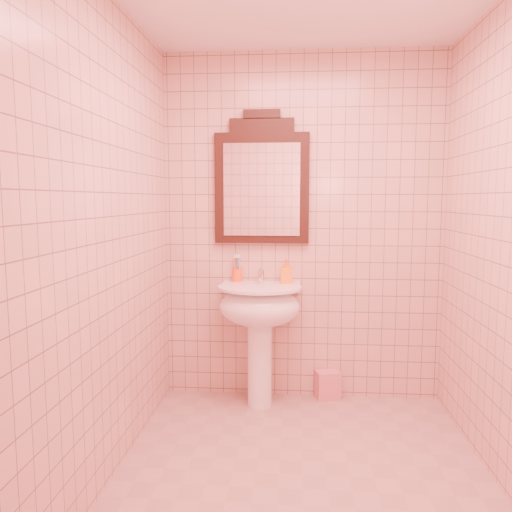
# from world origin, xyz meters

# --- Properties ---
(floor) EXTENTS (2.20, 2.20, 0.00)m
(floor) POSITION_xyz_m (0.00, 0.00, 0.00)
(floor) COLOR tan
(floor) RESTS_ON ground
(back_wall) EXTENTS (2.00, 0.02, 2.50)m
(back_wall) POSITION_xyz_m (0.00, 1.10, 1.25)
(back_wall) COLOR #CBA08D
(back_wall) RESTS_ON floor
(pedestal_sink) EXTENTS (0.58, 0.58, 0.86)m
(pedestal_sink) POSITION_xyz_m (-0.29, 0.87, 0.66)
(pedestal_sink) COLOR white
(pedestal_sink) RESTS_ON floor
(faucet) EXTENTS (0.04, 0.16, 0.11)m
(faucet) POSITION_xyz_m (-0.29, 1.01, 0.92)
(faucet) COLOR white
(faucet) RESTS_ON pedestal_sink
(mirror) EXTENTS (0.68, 0.06, 0.94)m
(mirror) POSITION_xyz_m (-0.29, 1.07, 1.58)
(mirror) COLOR black
(mirror) RESTS_ON back_wall
(toothbrush_cup) EXTENTS (0.08, 0.08, 0.18)m
(toothbrush_cup) POSITION_xyz_m (-0.47, 1.05, 0.91)
(toothbrush_cup) COLOR #FF5315
(toothbrush_cup) RESTS_ON pedestal_sink
(soap_dispenser) EXTENTS (0.08, 0.08, 0.17)m
(soap_dispenser) POSITION_xyz_m (-0.11, 1.01, 0.95)
(soap_dispenser) COLOR orange
(soap_dispenser) RESTS_ON pedestal_sink
(towel) EXTENTS (0.19, 0.16, 0.21)m
(towel) POSITION_xyz_m (0.20, 1.04, 0.10)
(towel) COLOR pink
(towel) RESTS_ON floor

